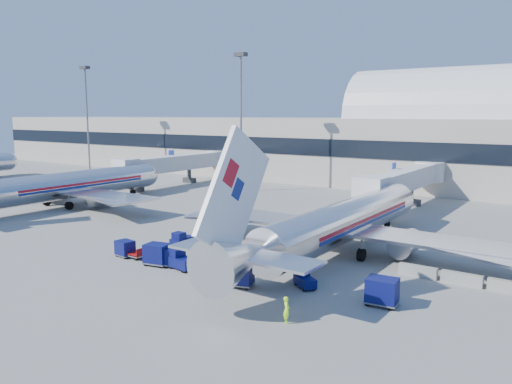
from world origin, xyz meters
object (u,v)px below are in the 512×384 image
Objects in this scene: cart_train_b at (157,254)px; ramp_worker at (286,310)px; cart_solo_near at (241,275)px; tug_left at (182,240)px; airliner_main at (340,223)px; cart_open_red at (135,254)px; mast_west at (241,102)px; tug_right at (305,279)px; jetbridge_mid at (181,163)px; barrier_near at (418,271)px; cart_train_c at (125,248)px; cart_solo_far at (382,291)px; airliner_mid at (63,186)px; tug_lead at (181,260)px; mast_far_west at (87,105)px; barrier_far at (510,287)px; cart_train_a at (167,256)px; barrier_mid at (462,279)px; jetbridge_near at (407,180)px.

cart_train_b is 1.41× the size of ramp_worker.
ramp_worker is at bearing -47.03° from cart_solo_near.
ramp_worker reaches higher than tug_left.
cart_open_red is (-14.41, -11.69, -2.55)m from airliner_main.
tug_right is (31.82, -35.26, -14.19)m from mast_west.
jetbridge_mid is 9.17× the size of barrier_near.
cart_train_b reaches higher than cart_train_c.
mast_west is 49.57m from tug_right.
barrier_near is at bearing 15.01° from cart_train_b.
airliner_mid is at bearing 162.45° from cart_solo_far.
cart_solo_far is at bearing -71.64° from ramp_worker.
ramp_worker is at bearing -25.99° from cart_train_b.
tug_lead reaches higher than barrier_near.
mast_west reaches higher than tug_lead.
jetbridge_mid is 11.99× the size of cart_solo_far.
airliner_main is 18.73m from cart_open_red.
cart_train_b is at bearing -21.42° from airliner_mid.
ramp_worker is at bearing -29.29° from mast_far_west.
jetbridge_mid reaches higher than barrier_far.
cart_train_c is (-30.11, -9.40, 0.34)m from barrier_far.
tug_right is 1.03× the size of cart_solo_near.
cart_train_c reaches higher than barrier_far.
tug_lead is at bearing -135.15° from tug_right.
barrier_far is 1.31× the size of cart_solo_far.
airliner_main is 16.60m from cart_train_b.
cart_solo_near is at bearing 19.34° from ramp_worker.
tug_lead is at bearing -151.34° from barrier_near.
barrier_near is at bearing -17.39° from airliner_main.
mast_far_west reaches higher than barrier_far.
mast_west is 38.86m from tug_left.
mast_west is 9.50× the size of cart_train_b.
tug_lead reaches higher than tug_left.
cart_solo_near is at bearing -24.62° from cart_train_a.
cart_train_b is (-22.52, -9.57, 0.54)m from barrier_mid.
cart_train_b is (58.78, -37.57, -13.80)m from mast_far_west.
jetbridge_mid is 11.24× the size of tug_left.
cart_solo_far reaches higher than cart_solo_near.
jetbridge_mid reaches higher than cart_train_b.
barrier_mid is 1.26× the size of cart_train_b.
mast_west is 7.53× the size of barrier_far.
cart_open_red is (-12.01, -38.00, -3.55)m from jetbridge_near.
cart_solo_near is (13.32, -0.40, 0.08)m from cart_train_c.
barrier_mid is at bearing -64.56° from jetbridge_near.
tug_lead is (33.13, -11.73, -2.16)m from airliner_mid.
cart_solo_near is (-4.01, -2.54, 0.27)m from tug_right.
tug_lead is at bearing -60.42° from mast_west.
tug_lead is at bearing 8.25° from cart_train_c.
tug_left is (-21.41, -4.20, 0.28)m from barrier_near.
tug_lead reaches higher than cart_open_red.
tug_lead is (61.13, -37.22, -14.03)m from mast_far_west.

